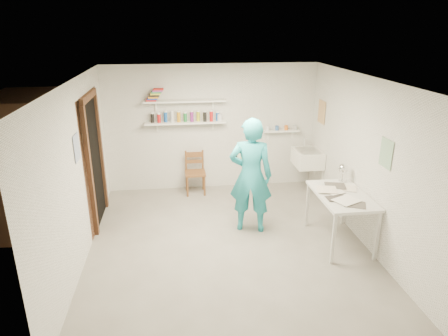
{
  "coord_description": "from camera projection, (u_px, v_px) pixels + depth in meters",
  "views": [
    {
      "loc": [
        -0.71,
        -5.14,
        3.07
      ],
      "look_at": [
        0.0,
        0.4,
        1.05
      ],
      "focal_mm": 32.0,
      "sensor_mm": 36.0,
      "label": 1
    }
  ],
  "objects": [
    {
      "name": "floor",
      "position": [
        227.0,
        244.0,
        5.93
      ],
      "size": [
        4.0,
        4.5,
        0.02
      ],
      "primitive_type": "cube",
      "color": "slate",
      "rests_on": "ground"
    },
    {
      "name": "ceiling",
      "position": [
        228.0,
        79.0,
        5.11
      ],
      "size": [
        4.0,
        4.5,
        0.02
      ],
      "primitive_type": "cube",
      "color": "silver",
      "rests_on": "wall_back"
    },
    {
      "name": "wall_back",
      "position": [
        212.0,
        128.0,
        7.63
      ],
      "size": [
        4.0,
        0.02,
        2.4
      ],
      "primitive_type": "cube",
      "color": "silver",
      "rests_on": "ground"
    },
    {
      "name": "wall_front",
      "position": [
        263.0,
        256.0,
        3.41
      ],
      "size": [
        4.0,
        0.02,
        2.4
      ],
      "primitive_type": "cube",
      "color": "silver",
      "rests_on": "ground"
    },
    {
      "name": "wall_left",
      "position": [
        77.0,
        174.0,
        5.28
      ],
      "size": [
        0.02,
        4.5,
        2.4
      ],
      "primitive_type": "cube",
      "color": "silver",
      "rests_on": "ground"
    },
    {
      "name": "wall_right",
      "position": [
        365.0,
        162.0,
        5.76
      ],
      "size": [
        0.02,
        4.5,
        2.4
      ],
      "primitive_type": "cube",
      "color": "silver",
      "rests_on": "ground"
    },
    {
      "name": "doorway_recess",
      "position": [
        95.0,
        163.0,
        6.33
      ],
      "size": [
        0.02,
        0.9,
        2.0
      ],
      "primitive_type": "cube",
      "color": "black",
      "rests_on": "wall_left"
    },
    {
      "name": "corridor_box",
      "position": [
        47.0,
        161.0,
        6.23
      ],
      "size": [
        1.4,
        1.5,
        2.1
      ],
      "primitive_type": "cube",
      "color": "brown",
      "rests_on": "ground"
    },
    {
      "name": "door_lintel",
      "position": [
        88.0,
        96.0,
        5.97
      ],
      "size": [
        0.06,
        1.05,
        0.1
      ],
      "primitive_type": "cube",
      "color": "brown",
      "rests_on": "wall_left"
    },
    {
      "name": "door_jamb_near",
      "position": [
        90.0,
        174.0,
        5.86
      ],
      "size": [
        0.06,
        0.1,
        2.0
      ],
      "primitive_type": "cube",
      "color": "brown",
      "rests_on": "ground"
    },
    {
      "name": "door_jamb_far",
      "position": [
        101.0,
        153.0,
        6.8
      ],
      "size": [
        0.06,
        0.1,
        2.0
      ],
      "primitive_type": "cube",
      "color": "brown",
      "rests_on": "ground"
    },
    {
      "name": "shelf_lower",
      "position": [
        185.0,
        123.0,
        7.39
      ],
      "size": [
        1.5,
        0.22,
        0.03
      ],
      "primitive_type": "cube",
      "color": "white",
      "rests_on": "wall_back"
    },
    {
      "name": "shelf_upper",
      "position": [
        185.0,
        101.0,
        7.26
      ],
      "size": [
        1.5,
        0.22,
        0.03
      ],
      "primitive_type": "cube",
      "color": "white",
      "rests_on": "wall_back"
    },
    {
      "name": "ledge_shelf",
      "position": [
        281.0,
        131.0,
        7.73
      ],
      "size": [
        0.7,
        0.14,
        0.03
      ],
      "primitive_type": "cube",
      "color": "white",
      "rests_on": "wall_back"
    },
    {
      "name": "poster_left",
      "position": [
        77.0,
        148.0,
        5.21
      ],
      "size": [
        0.01,
        0.28,
        0.36
      ],
      "primitive_type": "cube",
      "color": "#334C7F",
      "rests_on": "wall_left"
    },
    {
      "name": "poster_right_a",
      "position": [
        322.0,
        112.0,
        7.32
      ],
      "size": [
        0.01,
        0.34,
        0.42
      ],
      "primitive_type": "cube",
      "color": "#995933",
      "rests_on": "wall_right"
    },
    {
      "name": "poster_right_b",
      "position": [
        386.0,
        153.0,
        5.14
      ],
      "size": [
        0.01,
        0.3,
        0.38
      ],
      "primitive_type": "cube",
      "color": "#3F724C",
      "rests_on": "wall_right"
    },
    {
      "name": "belfast_sink",
      "position": [
        308.0,
        158.0,
        7.48
      ],
      "size": [
        0.48,
        0.6,
        0.3
      ],
      "primitive_type": "cube",
      "color": "white",
      "rests_on": "wall_right"
    },
    {
      "name": "man",
      "position": [
        251.0,
        176.0,
        6.05
      ],
      "size": [
        0.74,
        0.58,
        1.8
      ],
      "primitive_type": "imported",
      "rotation": [
        0.0,
        0.0,
        2.9
      ],
      "color": "teal",
      "rests_on": "ground"
    },
    {
      "name": "wall_clock",
      "position": [
        245.0,
        153.0,
        6.14
      ],
      "size": [
        0.32,
        0.11,
        0.32
      ],
      "primitive_type": "cylinder",
      "rotation": [
        1.57,
        0.0,
        -0.24
      ],
      "color": "beige",
      "rests_on": "man"
    },
    {
      "name": "wooden_chair",
      "position": [
        195.0,
        173.0,
        7.56
      ],
      "size": [
        0.39,
        0.37,
        0.82
      ],
      "primitive_type": "cube",
      "rotation": [
        0.0,
        0.0,
        0.01
      ],
      "color": "brown",
      "rests_on": "ground"
    },
    {
      "name": "work_table",
      "position": [
        340.0,
        218.0,
        5.85
      ],
      "size": [
        0.7,
        1.16,
        0.77
      ],
      "primitive_type": "cube",
      "color": "silver",
      "rests_on": "ground"
    },
    {
      "name": "desk_lamp",
      "position": [
        343.0,
        168.0,
        6.1
      ],
      "size": [
        0.15,
        0.15,
        0.15
      ],
      "primitive_type": "sphere",
      "color": "silver",
      "rests_on": "work_table"
    },
    {
      "name": "spray_cans",
      "position": [
        185.0,
        117.0,
        7.36
      ],
      "size": [
        1.34,
        0.06,
        0.17
      ],
      "color": "black",
      "rests_on": "shelf_lower"
    },
    {
      "name": "book_stack",
      "position": [
        155.0,
        95.0,
        7.15
      ],
      "size": [
        0.32,
        0.14,
        0.22
      ],
      "color": "red",
      "rests_on": "shelf_upper"
    },
    {
      "name": "ledge_pots",
      "position": [
        282.0,
        128.0,
        7.71
      ],
      "size": [
        0.48,
        0.07,
        0.09
      ],
      "color": "silver",
      "rests_on": "ledge_shelf"
    },
    {
      "name": "papers",
      "position": [
        342.0,
        193.0,
        5.71
      ],
      "size": [
        0.3,
        0.22,
        0.03
      ],
      "color": "silver",
      "rests_on": "work_table"
    }
  ]
}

